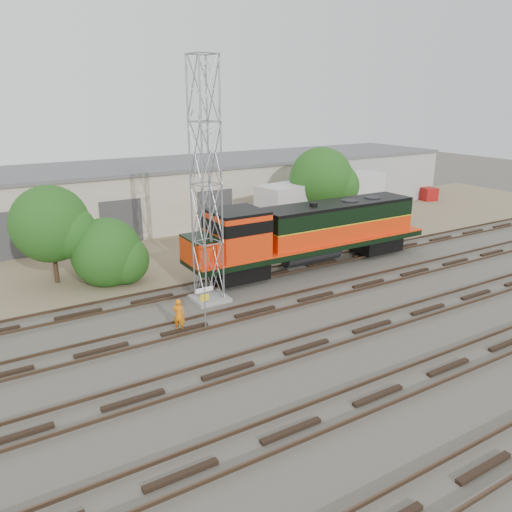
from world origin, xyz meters
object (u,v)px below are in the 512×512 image
locomotive (309,232)px  signal_tower (206,189)px  worker (179,315)px  semi_trailer (327,196)px

locomotive → signal_tower: size_ratio=1.37×
locomotive → worker: (-11.00, -4.36, -1.59)m
signal_tower → semi_trailer: bearing=31.1°
locomotive → signal_tower: bearing=-168.5°
signal_tower → semi_trailer: (16.01, 9.66, -3.60)m
worker → locomotive: bearing=-118.0°
worker → semi_trailer: size_ratio=0.12×
signal_tower → worker: signal_tower is taller
locomotive → worker: 11.94m
locomotive → signal_tower: signal_tower is taller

